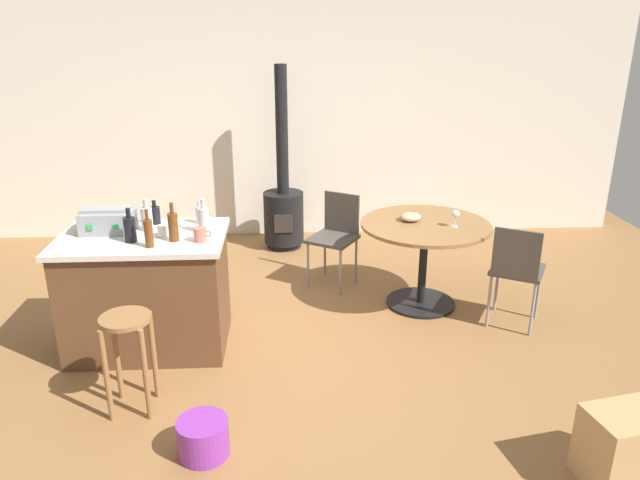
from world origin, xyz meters
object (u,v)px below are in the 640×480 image
folding_chair_far (517,267)px  serving_bowl (410,217)px  wooden_stool (128,343)px  dining_table (424,242)px  kitchen_island (148,291)px  bottle_0 (200,214)px  cardboard_box (626,447)px  folding_chair_near (336,232)px  cup_1 (163,231)px  bottle_3 (204,219)px  bottle_1 (155,215)px  plastic_bucket (203,438)px  bottle_4 (173,226)px  wood_stove (283,206)px  bottle_2 (130,229)px  cup_0 (200,235)px  wine_glass (456,215)px  bottle_5 (147,218)px  bottle_6 (149,233)px  toolbox (108,220)px

folding_chair_far → serving_bowl: (-0.77, 0.52, 0.27)m
wooden_stool → serving_bowl: 2.56m
wooden_stool → dining_table: (2.19, 1.41, 0.11)m
kitchen_island → bottle_0: 0.70m
folding_chair_far → cardboard_box: bearing=-90.7°
folding_chair_near → cup_1: cup_1 is taller
bottle_0 → bottle_3: bottle_3 is taller
folding_chair_near → bottle_1: bearing=-150.4°
bottle_0 → bottle_3: 0.22m
bottle_3 → folding_chair_near: bearing=44.6°
cup_1 → serving_bowl: cup_1 is taller
folding_chair_far → plastic_bucket: (-2.34, -1.43, -0.41)m
folding_chair_near → serving_bowl: 0.81m
bottle_4 → serving_bowl: (1.87, 0.78, -0.22)m
wood_stove → bottle_2: wood_stove is taller
wood_stove → cup_1: wood_stove is taller
bottle_2 → dining_table: bearing=17.3°
folding_chair_near → cup_0: (-1.07, -1.26, 0.44)m
folding_chair_near → cardboard_box: (1.35, -2.74, -0.30)m
cup_0 → wine_glass: bearing=17.3°
dining_table → bottle_5: 2.31m
bottle_1 → bottle_4: bottle_4 is taller
wooden_stool → wood_stove: (0.97, 2.93, 0.00)m
cardboard_box → bottle_0: bearing=142.6°
bottle_1 → wood_stove: bearing=62.0°
dining_table → wood_stove: (-1.22, 1.53, -0.11)m
cup_0 → cup_1: size_ratio=1.16×
folding_chair_near → cardboard_box: folding_chair_near is taller
folding_chair_near → bottle_4: bearing=-135.5°
bottle_5 → bottle_6: size_ratio=0.90×
cup_1 → bottle_4: bearing=-45.1°
bottle_3 → plastic_bucket: bearing=-85.4°
kitchen_island → cup_1: (0.16, -0.03, 0.49)m
serving_bowl → kitchen_island: bearing=-162.9°
wooden_stool → folding_chair_near: folding_chair_near is taller
folding_chair_far → bottle_3: 2.49m
toolbox → bottle_3: bottle_3 is taller
cup_0 → wine_glass: 2.12m
toolbox → serving_bowl: toolbox is taller
cardboard_box → kitchen_island: bearing=150.5°
bottle_5 → plastic_bucket: bottle_5 is taller
wood_stove → cup_0: (-0.57, -2.26, 0.48)m
kitchen_island → plastic_bucket: size_ratio=4.04×
bottle_1 → bottle_4: size_ratio=0.66×
bottle_6 → cup_1: bearing=77.3°
bottle_2 → bottle_1: bearing=77.3°
folding_chair_far → bottle_2: bottle_2 is taller
bottle_1 → wine_glass: bottle_1 is taller
bottle_3 → cardboard_box: 3.05m
toolbox → folding_chair_near: bearing=29.5°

